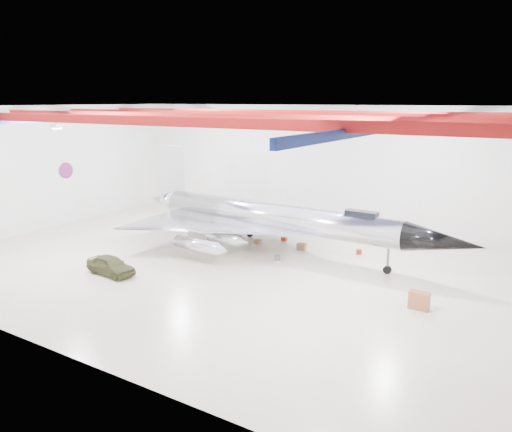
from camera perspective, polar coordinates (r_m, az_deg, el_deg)
The scene contains 16 objects.
floor at distance 36.16m, azimuth -3.06°, elevation -5.34°, with size 40.00×40.00×0.00m, color beige.
wall_back at distance 47.75m, azimuth 7.23°, elevation 5.87°, with size 40.00×40.00×0.00m, color silver.
wall_left at distance 48.98m, azimuth -22.83°, elevation 5.13°, with size 30.00×30.00×0.00m, color silver.
ceiling at distance 34.31m, azimuth -3.29°, elevation 12.36°, with size 40.00×40.00×0.00m, color #0A0F38.
ceiling_structure at distance 34.32m, azimuth -3.27°, elevation 11.24°, with size 39.50×29.50×1.08m.
wall_roundel at distance 50.16m, azimuth -20.89°, elevation 4.88°, with size 1.50×1.50×0.10m, color #B21414.
jet_aircraft at distance 38.04m, azimuth 2.03°, elevation -0.47°, with size 28.06×16.63×7.65m.
jeep at distance 34.95m, azimuth -16.27°, elevation -5.42°, with size 1.52×3.78×1.29m, color #3C3D1E.
desk at distance 29.70m, azimuth 18.14°, elevation -9.16°, with size 1.11×0.56×1.02m, color brown.
toolbox_red at distance 41.63m, azimuth 3.24°, elevation -2.64°, with size 0.43×0.34×0.30m, color maroon.
engine_drum at distance 36.63m, azimuth 2.47°, elevation -4.77°, with size 0.43×0.43×0.39m, color #59595B.
parts_bin at distance 39.38m, azimuth 5.22°, elevation -3.47°, with size 0.67×0.53×0.47m, color olive.
crate_small at distance 45.45m, azimuth -3.97°, elevation -1.32°, with size 0.37×0.30×0.26m, color #59595B.
tool_chest at distance 38.77m, azimuth 11.70°, elevation -4.03°, with size 0.43×0.43×0.39m, color maroon.
oil_barrel at distance 40.70m, azimuth 0.20°, elevation -2.95°, with size 0.50×0.40×0.35m, color olive.
spares_box at distance 43.62m, azimuth 7.92°, elevation -2.00°, with size 0.35×0.35×0.31m, color #59595B.
Camera 1 is at (19.66, -28.11, 11.44)m, focal length 35.00 mm.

